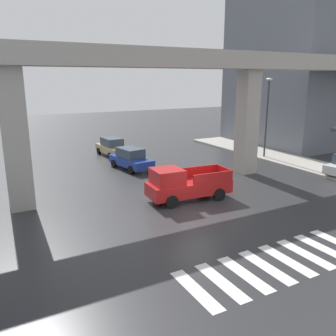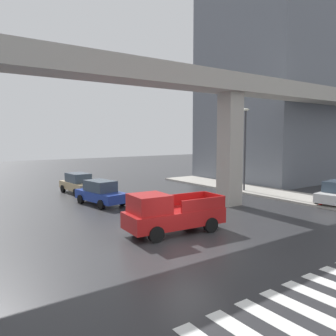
# 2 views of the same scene
# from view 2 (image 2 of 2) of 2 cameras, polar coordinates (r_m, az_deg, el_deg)

# --- Properties ---
(ground_plane) EXTENTS (120.00, 120.00, 0.00)m
(ground_plane) POSITION_cam_2_polar(r_m,az_deg,el_deg) (14.71, 4.04, -13.82)
(ground_plane) COLOR #2D2D30
(crosswalk_stripes) EXTENTS (8.25, 2.80, 0.01)m
(crosswalk_stripes) POSITION_cam_2_polar(r_m,az_deg,el_deg) (11.23, 24.05, -20.58)
(crosswalk_stripes) COLOR silver
(crosswalk_stripes) RESTS_ON ground
(elevated_overpass) EXTENTS (58.86, 2.22, 9.06)m
(elevated_overpass) POSITION_cam_2_polar(r_m,az_deg,el_deg) (19.02, -7.34, 14.31)
(elevated_overpass) COLOR #ADA89E
(elevated_overpass) RESTS_ON ground
(office_building) EXTENTS (13.50, 12.57, 30.03)m
(office_building) POSITION_cam_2_polar(r_m,az_deg,el_deg) (41.53, 17.93, 19.34)
(office_building) COLOR slate
(office_building) RESTS_ON ground
(sidewalk_east) EXTENTS (4.00, 36.00, 0.15)m
(sidewalk_east) POSITION_cam_2_polar(r_m,az_deg,el_deg) (26.90, 25.78, -5.34)
(sidewalk_east) COLOR #ADA89E
(sidewalk_east) RESTS_ON ground
(pickup_truck) EXTENTS (5.22, 2.36, 2.08)m
(pickup_truck) POSITION_cam_2_polar(r_m,az_deg,el_deg) (16.77, 0.29, -7.87)
(pickup_truck) COLOR red
(pickup_truck) RESTS_ON ground
(sedan_blue) EXTENTS (2.47, 4.53, 1.72)m
(sedan_blue) POSITION_cam_2_polar(r_m,az_deg,el_deg) (24.26, -11.42, -4.16)
(sedan_blue) COLOR #1E3899
(sedan_blue) RESTS_ON ground
(sedan_tan) EXTENTS (2.20, 4.42, 1.72)m
(sedan_tan) POSITION_cam_2_polar(r_m,az_deg,el_deg) (29.49, -15.04, -2.54)
(sedan_tan) COLOR tan
(sedan_tan) RESTS_ON ground
(street_lamp_mid_block) EXTENTS (0.44, 0.70, 7.24)m
(street_lamp_mid_block) POSITION_cam_2_polar(r_m,az_deg,el_deg) (29.57, 13.04, 4.73)
(street_lamp_mid_block) COLOR #38383D
(street_lamp_mid_block) RESTS_ON ground
(fire_hydrant) EXTENTS (0.24, 0.24, 0.85)m
(fire_hydrant) POSITION_cam_2_polar(r_m,az_deg,el_deg) (25.32, 24.65, -5.11)
(fire_hydrant) COLOR red
(fire_hydrant) RESTS_ON ground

